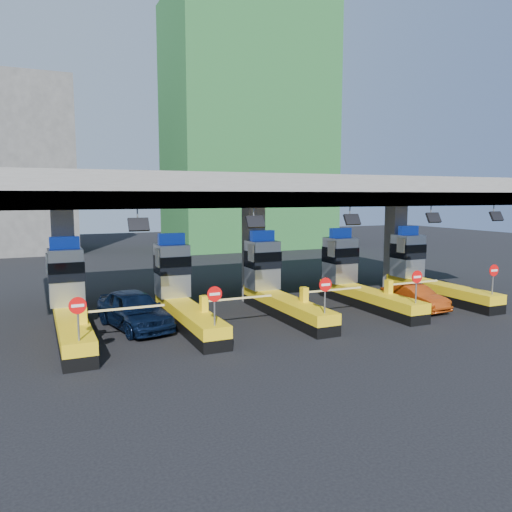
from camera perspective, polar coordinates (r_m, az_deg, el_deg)
name	(u,v)px	position (r m, az deg, el deg)	size (l,w,h in m)	color
ground	(277,313)	(25.91, 2.40, -6.53)	(120.00, 120.00, 0.00)	black
toll_canopy	(254,194)	(27.80, -0.20, 7.14)	(28.00, 12.09, 7.00)	slate
toll_lane_far_left	(69,302)	(23.33, -20.57, -4.97)	(4.43, 8.00, 4.16)	black
toll_lane_left	(181,293)	(24.12, -8.61, -4.22)	(4.43, 8.00, 4.16)	black
toll_lane_center	(275,285)	(25.87, 2.14, -3.39)	(4.43, 8.00, 4.16)	black
toll_lane_right	(355,279)	(28.41, 11.24, -2.59)	(4.43, 8.00, 4.16)	black
toll_lane_far_right	(424,273)	(31.54, 18.68, -1.89)	(4.43, 8.00, 4.16)	black
bg_building_scaffold	(247,127)	(59.84, -1.01, 14.58)	(18.00, 12.00, 28.00)	#1E5926
bg_building_concrete	(1,167)	(58.69, -27.09, 9.08)	(14.00, 10.00, 18.00)	#4C4C49
van	(134,309)	(23.47, -13.76, -5.96)	(2.06, 5.13, 1.75)	black
red_car	(415,297)	(27.96, 17.69, -4.49)	(1.38, 3.96, 1.30)	#96330B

